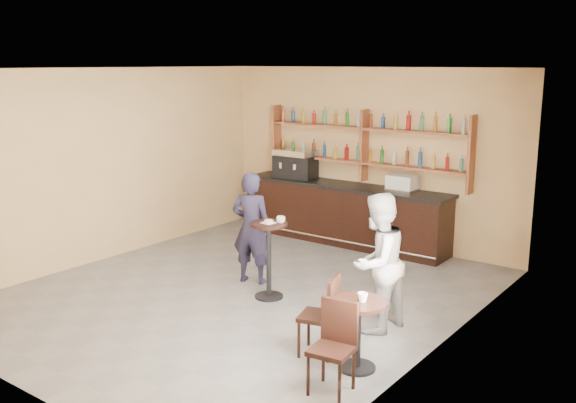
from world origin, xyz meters
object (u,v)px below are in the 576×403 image
Objects in this scene: man_main at (252,228)px; patron_second at (377,263)px; bar_counter at (344,214)px; chair_south at (331,349)px; cafe_table at (358,335)px; chair_west at (318,315)px; espresso_machine at (296,164)px; pedestal_table at (269,261)px; pastry_case at (402,183)px.

patron_second reaches higher than man_main.
chair_south is at bearing -59.49° from bar_counter.
chair_west is at bearing 174.81° from cafe_table.
cafe_table is 0.56m from chair_west.
espresso_machine is at bearing 180.00° from bar_counter.
chair_south is (2.83, -4.80, -0.08)m from bar_counter.
cafe_table is at bearing -28.01° from pedestal_table.
pastry_case is 3.18m from pedestal_table.
bar_counter is 4.35× the size of chair_west.
pedestal_table is 2.41m from cafe_table.
patron_second is at bearing -52.42° from bar_counter.
espresso_machine is 1.57× the size of pastry_case.
pastry_case is 4.58m from cafe_table.
chair_south is at bearing 126.21° from man_main.
chair_west is (1.08, -4.15, -0.78)m from pastry_case.
pedestal_table reaches higher than cafe_table.
chair_west reaches higher than cafe_table.
pedestal_table is at bearing 133.92° from chair_south.
pastry_case reaches higher than chair_south.
espresso_machine is at bearing -83.79° from man_main.
espresso_machine is at bearing 132.87° from cafe_table.
patron_second reaches higher than chair_south.
pedestal_table is at bearing 151.99° from cafe_table.
chair_south is (1.68, -4.80, -0.78)m from pastry_case.
bar_counter reaches higher than chair_west.
patron_second reaches higher than espresso_machine.
man_main is 3.52m from chair_south.
pedestal_table is 1.17× the size of chair_west.
bar_counter is 5.34× the size of espresso_machine.
chair_west is (-0.55, 0.05, 0.08)m from cafe_table.
bar_counter is 2.71m from man_main.
bar_counter is 4.35× the size of chair_south.
patron_second is at bearing -58.92° from pastry_case.
pedestal_table is 1.17× the size of chair_south.
man_main reaches higher than espresso_machine.
chair_west is 0.54× the size of patron_second.
bar_counter is 5.03m from cafe_table.
pedestal_table is 0.64× the size of man_main.
patron_second reaches higher than pastry_case.
chair_west is 1.10m from patron_second.
chair_south is at bearing -38.50° from pedestal_table.
cafe_table is (2.13, -1.13, -0.15)m from pedestal_table.
bar_counter is 4.71m from chair_west.
chair_south is 1.75m from patron_second.
chair_west is 1.00× the size of chair_south.
chair_west is at bearing -66.34° from pastry_case.
man_main is 1.82× the size of chair_south.
espresso_machine is (-1.12, 0.00, 0.82)m from bar_counter.
patron_second is (3.54, -3.14, -0.50)m from espresso_machine.
patron_second reaches higher than chair_west.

